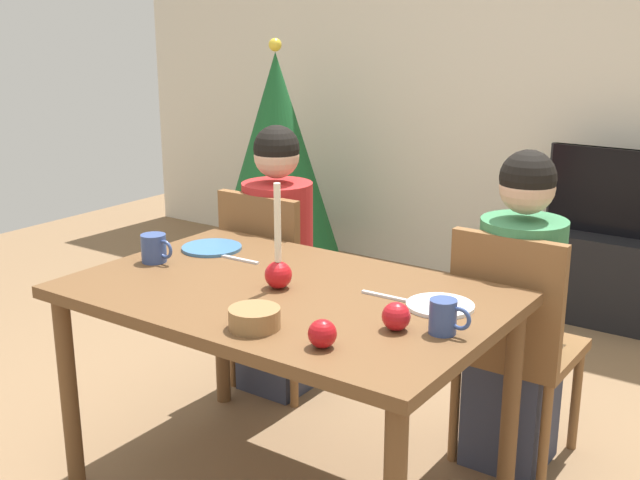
# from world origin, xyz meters

# --- Properties ---
(back_wall) EXTENTS (6.40, 0.10, 2.60)m
(back_wall) POSITION_xyz_m (0.00, 2.60, 1.30)
(back_wall) COLOR beige
(back_wall) RESTS_ON ground
(dining_table) EXTENTS (1.40, 0.90, 0.75)m
(dining_table) POSITION_xyz_m (0.00, 0.00, 0.67)
(dining_table) COLOR brown
(dining_table) RESTS_ON ground
(chair_left) EXTENTS (0.40, 0.40, 0.90)m
(chair_left) POSITION_xyz_m (-0.53, 0.61, 0.51)
(chair_left) COLOR brown
(chair_left) RESTS_ON ground
(chair_right) EXTENTS (0.40, 0.40, 0.90)m
(chair_right) POSITION_xyz_m (0.55, 0.61, 0.51)
(chair_right) COLOR brown
(chair_right) RESTS_ON ground
(person_left_child) EXTENTS (0.30, 0.30, 1.17)m
(person_left_child) POSITION_xyz_m (-0.53, 0.64, 0.57)
(person_left_child) COLOR #33384C
(person_left_child) RESTS_ON ground
(person_right_child) EXTENTS (0.30, 0.30, 1.17)m
(person_right_child) POSITION_xyz_m (0.55, 0.64, 0.57)
(person_right_child) COLOR #33384C
(person_right_child) RESTS_ON ground
(tv_stand) EXTENTS (0.64, 0.40, 0.48)m
(tv_stand) POSITION_xyz_m (0.47, 2.30, 0.24)
(tv_stand) COLOR black
(tv_stand) RESTS_ON ground
(tv) EXTENTS (0.79, 0.05, 0.46)m
(tv) POSITION_xyz_m (0.47, 2.30, 0.71)
(tv) COLOR black
(tv) RESTS_ON tv_stand
(christmas_tree) EXTENTS (0.78, 0.78, 1.47)m
(christmas_tree) POSITION_xyz_m (-1.54, 1.93, 0.77)
(christmas_tree) COLOR brown
(christmas_tree) RESTS_ON ground
(candle_centerpiece) EXTENTS (0.09, 0.09, 0.35)m
(candle_centerpiece) POSITION_xyz_m (-0.03, 0.00, 0.82)
(candle_centerpiece) COLOR red
(candle_centerpiece) RESTS_ON dining_table
(plate_left) EXTENTS (0.23, 0.23, 0.01)m
(plate_left) POSITION_xyz_m (-0.50, 0.20, 0.76)
(plate_left) COLOR teal
(plate_left) RESTS_ON dining_table
(plate_right) EXTENTS (0.21, 0.21, 0.01)m
(plate_right) POSITION_xyz_m (0.49, 0.14, 0.76)
(plate_right) COLOR silver
(plate_right) RESTS_ON dining_table
(mug_left) EXTENTS (0.14, 0.09, 0.10)m
(mug_left) POSITION_xyz_m (-0.56, -0.03, 0.80)
(mug_left) COLOR #33477F
(mug_left) RESTS_ON dining_table
(mug_right) EXTENTS (0.12, 0.08, 0.10)m
(mug_right) POSITION_xyz_m (0.59, -0.04, 0.80)
(mug_right) COLOR #33477F
(mug_right) RESTS_ON dining_table
(fork_left) EXTENTS (0.18, 0.02, 0.01)m
(fork_left) POSITION_xyz_m (-0.33, 0.16, 0.75)
(fork_left) COLOR silver
(fork_left) RESTS_ON dining_table
(fork_right) EXTENTS (0.18, 0.02, 0.01)m
(fork_right) POSITION_xyz_m (0.31, 0.12, 0.75)
(fork_right) COLOR silver
(fork_right) RESTS_ON dining_table
(bowl_walnuts) EXTENTS (0.15, 0.15, 0.06)m
(bowl_walnuts) POSITION_xyz_m (0.13, -0.31, 0.78)
(bowl_walnuts) COLOR olive
(bowl_walnuts) RESTS_ON dining_table
(apple_near_candle) EXTENTS (0.08, 0.08, 0.08)m
(apple_near_candle) POSITION_xyz_m (0.46, -0.09, 0.79)
(apple_near_candle) COLOR #AF151C
(apple_near_candle) RESTS_ON dining_table
(apple_by_left_plate) EXTENTS (0.08, 0.08, 0.08)m
(apple_by_left_plate) POSITION_xyz_m (0.36, -0.31, 0.79)
(apple_by_left_plate) COLOR #AA1116
(apple_by_left_plate) RESTS_ON dining_table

